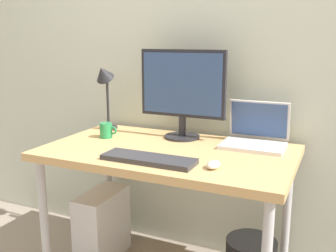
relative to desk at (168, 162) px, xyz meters
name	(u,v)px	position (x,y,z in m)	size (l,w,h in m)	color
back_wall	(199,39)	(0.00, 0.43, 0.62)	(4.40, 0.04, 2.60)	silver
desk	(168,162)	(0.00, 0.00, 0.00)	(1.26, 0.74, 0.75)	tan
monitor	(182,89)	(-0.02, 0.24, 0.35)	(0.49, 0.20, 0.49)	#232328
laptop	(255,135)	(0.39, 0.25, 0.13)	(0.32, 0.26, 0.23)	silver
desk_lamp	(104,83)	(-0.53, 0.24, 0.36)	(0.11, 0.16, 0.41)	#232328
keyboard	(149,159)	(0.01, -0.23, 0.08)	(0.44, 0.14, 0.02)	#333338
mouse	(214,165)	(0.31, -0.19, 0.09)	(0.06, 0.09, 0.03)	silver
coffee_mug	(106,130)	(-0.41, 0.06, 0.11)	(0.11, 0.07, 0.09)	#268C4C
computer_tower	(102,225)	(-0.45, 0.04, -0.47)	(0.18, 0.36, 0.42)	silver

